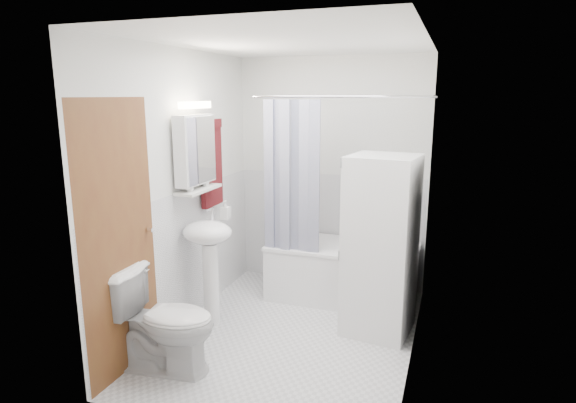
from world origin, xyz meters
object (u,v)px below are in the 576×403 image
(bathtub, at_px, (342,269))
(toilet, at_px, (164,321))
(sink, at_px, (209,249))
(washer_dryer, at_px, (380,246))

(bathtub, height_order, toilet, toilet)
(sink, xyz_separation_m, toilet, (0.03, -0.77, -0.32))
(sink, height_order, washer_dryer, washer_dryer)
(sink, bearing_deg, washer_dryer, 14.63)
(sink, relative_size, toilet, 1.33)
(bathtub, relative_size, sink, 1.40)
(washer_dryer, distance_m, toilet, 1.85)
(washer_dryer, height_order, toilet, washer_dryer)
(bathtub, bearing_deg, sink, -136.76)
(washer_dryer, xyz_separation_m, toilet, (-1.40, -1.14, -0.38))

